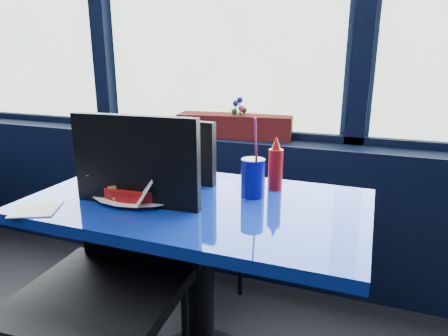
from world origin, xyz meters
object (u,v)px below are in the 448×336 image
planter_box (235,126)px  flower_vase (239,126)px  ketchup_bottle (275,166)px  near_table (198,246)px  chair_near_front (116,257)px  food_basket (140,187)px  soda_cup (253,177)px  chair_near_back (181,206)px

planter_box → flower_vase: 0.03m
ketchup_bottle → planter_box: bearing=121.1°
planter_box → flower_vase: bearing=-38.2°
near_table → chair_near_front: bearing=-125.9°
near_table → planter_box: size_ratio=1.87×
food_basket → chair_near_front: bearing=-90.1°
planter_box → soda_cup: soda_cup is taller
chair_near_front → flower_vase: size_ratio=4.69×
chair_near_back → ketchup_bottle: chair_near_back is taller
near_table → ketchup_bottle: (0.23, 0.22, 0.27)m
near_table → flower_vase: (-0.14, 0.87, 0.30)m
near_table → ketchup_bottle: 0.42m
chair_near_back → flower_vase: bearing=-93.1°
chair_near_front → chair_near_back: (-0.04, 0.56, -0.03)m
planter_box → soda_cup: bearing=-73.1°
food_basket → soda_cup: bearing=16.8°
near_table → chair_near_front: 0.31m
chair_near_back → ketchup_bottle: 0.54m
food_basket → soda_cup: soda_cup is taller
chair_near_front → ketchup_bottle: (0.42, 0.47, 0.23)m
flower_vase → planter_box: bearing=148.9°
near_table → chair_near_back: size_ratio=1.19×
soda_cup → flower_vase: bearing=112.6°
food_basket → soda_cup: size_ratio=1.12×
near_table → soda_cup: bearing=32.6°
ketchup_bottle → chair_near_back: bearing=168.5°
near_table → ketchup_bottle: size_ratio=5.74×
near_table → chair_near_back: 0.39m
near_table → planter_box: planter_box is taller
soda_cup → chair_near_front: bearing=-134.5°
ketchup_bottle → soda_cup: 0.12m
chair_near_front → chair_near_back: bearing=90.1°
chair_near_back → soda_cup: size_ratio=3.38×
near_table → food_basket: (-0.20, -0.05, 0.22)m
planter_box → food_basket: planter_box is taller
near_table → planter_box: (-0.17, 0.88, 0.30)m
flower_vase → soda_cup: 0.82m
ketchup_bottle → soda_cup: (-0.06, -0.11, -0.02)m
flower_vase → soda_cup: bearing=-67.4°
near_table → planter_box: bearing=100.7°
food_basket → ketchup_bottle: size_ratio=1.59×
chair_near_back → soda_cup: bearing=159.4°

